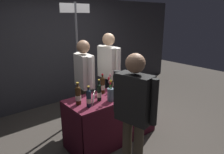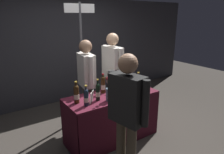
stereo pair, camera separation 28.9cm
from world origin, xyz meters
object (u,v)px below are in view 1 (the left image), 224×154
Objects in this scene: tasting_table at (112,109)px; flower_vase at (111,93)px; featured_wine_bottle at (116,85)px; display_bottle_0 at (78,95)px; taster_foreground_right at (134,108)px; booth_signpost at (77,50)px; wine_glass_near_vendor at (122,85)px; vendor_presenter at (84,78)px.

tasting_table is 3.65× the size of flower_vase.
featured_wine_bottle is 0.91× the size of display_bottle_0.
featured_wine_bottle is (0.12, 0.04, 0.39)m from tasting_table.
featured_wine_bottle is at bearing -39.43° from taster_foreground_right.
booth_signpost is (0.14, 1.16, 0.47)m from flower_vase.
display_bottle_0 is 1.21m from booth_signpost.
display_bottle_0 is at bearing -121.02° from booth_signpost.
wine_glass_near_vendor is 0.35× the size of flower_vase.
wine_glass_near_vendor is 1.09m from taster_foreground_right.
flower_vase is at bearing -96.91° from booth_signpost.
booth_signpost is at bearing 58.98° from display_bottle_0.
taster_foreground_right is at bearing 0.33° from vendor_presenter.
tasting_table is at bearing 45.84° from flower_vase.
taster_foreground_right is at bearing -106.46° from flower_vase.
tasting_table is 0.41m from featured_wine_bottle.
tasting_table is 0.45m from wine_glass_near_vendor.
booth_signpost reaches higher than tasting_table.
tasting_table is at bearing -2.34° from display_bottle_0.
display_bottle_0 is 0.79× the size of flower_vase.
vendor_presenter is at bearing 50.37° from display_bottle_0.
flower_vase reaches higher than wine_glass_near_vendor.
booth_signpost is (-0.28, 0.94, 0.49)m from wine_glass_near_vendor.
featured_wine_bottle is 0.18× the size of taster_foreground_right.
booth_signpost is (-0.15, 0.95, 0.47)m from featured_wine_bottle.
wine_glass_near_vendor is at bearing 1.94° from featured_wine_bottle.
tasting_table is at bearing -88.36° from booth_signpost.
taster_foreground_right reaches higher than featured_wine_bottle.
wine_glass_near_vendor is (0.25, 0.05, 0.37)m from tasting_table.
wine_glass_near_vendor is at bearing 46.62° from vendor_presenter.
tasting_table is 0.68× the size of booth_signpost.
wine_glass_near_vendor is at bearing 1.58° from display_bottle_0.
taster_foreground_right is (-0.21, -1.42, 0.00)m from vendor_presenter.
taster_foreground_right is at bearing -124.69° from wine_glass_near_vendor.
flower_vase is at bearing -152.13° from wine_glass_near_vendor.
taster_foreground_right is at bearing -118.63° from featured_wine_bottle.
vendor_presenter is (0.45, 0.55, 0.04)m from display_bottle_0.
featured_wine_bottle is at bearing 36.13° from vendor_presenter.
flower_vase is (0.44, -0.20, -0.02)m from display_bottle_0.
booth_signpost is (0.34, 1.84, 0.41)m from taster_foreground_right.
taster_foreground_right is at bearing -74.61° from display_bottle_0.
tasting_table is 0.74m from vendor_presenter.
flower_vase is (-0.42, -0.22, 0.02)m from wine_glass_near_vendor.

